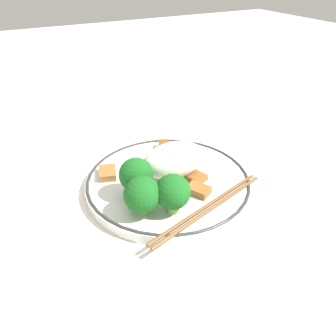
{
  "coord_description": "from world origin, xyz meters",
  "views": [
    {
      "loc": [
        0.2,
        0.37,
        0.31
      ],
      "look_at": [
        0.0,
        0.0,
        0.04
      ],
      "focal_mm": 35.0,
      "sensor_mm": 36.0,
      "label": 1
    }
  ],
  "objects_px": {
    "broccoli_back_left": "(136,175)",
    "broccoli_back_right": "(173,192)",
    "chopsticks": "(209,207)",
    "broccoli_back_center": "(142,195)",
    "plate": "(168,182)"
  },
  "relations": [
    {
      "from": "broccoli_back_center",
      "to": "broccoli_back_right",
      "type": "relative_size",
      "value": 1.0
    },
    {
      "from": "broccoli_back_left",
      "to": "chopsticks",
      "type": "height_order",
      "value": "broccoli_back_left"
    },
    {
      "from": "broccoli_back_left",
      "to": "broccoli_back_right",
      "type": "xyz_separation_m",
      "value": [
        -0.03,
        0.05,
        -0.0
      ]
    },
    {
      "from": "plate",
      "to": "broccoli_back_left",
      "type": "relative_size",
      "value": 4.23
    },
    {
      "from": "broccoli_back_right",
      "to": "chopsticks",
      "type": "bearing_deg",
      "value": 156.33
    },
    {
      "from": "broccoli_back_right",
      "to": "chopsticks",
      "type": "xyz_separation_m",
      "value": [
        -0.05,
        0.02,
        -0.03
      ]
    },
    {
      "from": "broccoli_back_left",
      "to": "broccoli_back_center",
      "type": "bearing_deg",
      "value": 77.67
    },
    {
      "from": "broccoli_back_center",
      "to": "broccoli_back_right",
      "type": "distance_m",
      "value": 0.04
    },
    {
      "from": "broccoli_back_left",
      "to": "chopsticks",
      "type": "relative_size",
      "value": 0.29
    },
    {
      "from": "chopsticks",
      "to": "plate",
      "type": "bearing_deg",
      "value": -80.31
    },
    {
      "from": "broccoli_back_left",
      "to": "broccoli_back_center",
      "type": "distance_m",
      "value": 0.04
    },
    {
      "from": "broccoli_back_left",
      "to": "broccoli_back_right",
      "type": "height_order",
      "value": "broccoli_back_left"
    },
    {
      "from": "broccoli_back_left",
      "to": "plate",
      "type": "bearing_deg",
      "value": -164.59
    },
    {
      "from": "plate",
      "to": "broccoli_back_left",
      "type": "height_order",
      "value": "broccoli_back_left"
    },
    {
      "from": "broccoli_back_center",
      "to": "chopsticks",
      "type": "xyz_separation_m",
      "value": [
        -0.08,
        0.03,
        -0.03
      ]
    }
  ]
}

